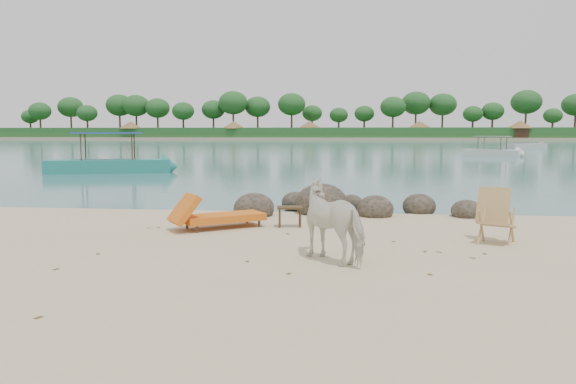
% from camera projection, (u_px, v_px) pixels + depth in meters
% --- Properties ---
extents(water, '(400.00, 400.00, 0.00)m').
position_uv_depth(water, '(348.00, 144.00, 97.95)').
color(water, '#356B6A').
rests_on(water, ground).
extents(far_shore, '(420.00, 90.00, 1.40)m').
position_uv_depth(far_shore, '(350.00, 138.00, 176.97)').
color(far_shore, tan).
rests_on(far_shore, ground).
extents(far_scenery, '(420.00, 18.00, 9.50)m').
position_uv_depth(far_scenery, '(349.00, 128.00, 143.73)').
color(far_scenery, '#1E4C1E').
rests_on(far_scenery, ground).
extents(boulders, '(6.31, 2.83, 1.05)m').
position_uv_depth(boulders, '(336.00, 207.00, 14.86)').
color(boulders, '#2A251C').
rests_on(boulders, ground).
extents(cow, '(1.64, 1.65, 1.35)m').
position_uv_depth(cow, '(337.00, 222.00, 9.38)').
color(cow, silver).
rests_on(cow, ground).
extents(side_table, '(0.62, 0.44, 0.46)m').
position_uv_depth(side_table, '(290.00, 218.00, 12.67)').
color(side_table, '#302213').
rests_on(side_table, ground).
extents(lounge_chair, '(2.31, 1.98, 0.68)m').
position_uv_depth(lounge_chair, '(223.00, 214.00, 12.55)').
color(lounge_chair, orange).
rests_on(lounge_chair, ground).
extents(deck_chair, '(0.94, 0.97, 1.06)m').
position_uv_depth(deck_chair, '(497.00, 218.00, 10.78)').
color(deck_chair, tan).
rests_on(deck_chair, ground).
extents(boat_near, '(7.42, 3.67, 3.52)m').
position_uv_depth(boat_near, '(108.00, 139.00, 30.14)').
color(boat_near, '#228073').
rests_on(boat_near, water).
extents(boat_mid, '(5.51, 4.85, 2.93)m').
position_uv_depth(boat_mid, '(492.00, 139.00, 50.59)').
color(boat_mid, silver).
rests_on(boat_mid, water).
extents(boat_far, '(6.18, 4.21, 0.73)m').
position_uv_depth(boat_far, '(527.00, 145.00, 73.49)').
color(boat_far, '#B7B7B2').
rests_on(boat_far, water).
extents(dead_leaves, '(7.79, 6.51, 0.00)m').
position_uv_depth(dead_leaves, '(300.00, 259.00, 9.63)').
color(dead_leaves, brown).
rests_on(dead_leaves, ground).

